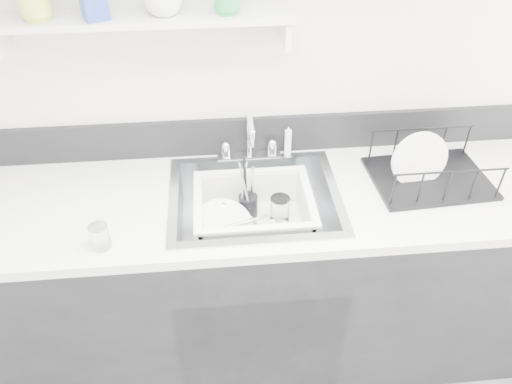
{
  "coord_description": "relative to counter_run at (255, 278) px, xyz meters",
  "views": [
    {
      "loc": [
        -0.13,
        -0.25,
        2.11
      ],
      "look_at": [
        0.0,
        1.14,
        0.98
      ],
      "focal_mm": 35.0,
      "sensor_mm": 36.0,
      "label": 1
    }
  ],
  "objects": [
    {
      "name": "tumbler_counter",
      "position": [
        -0.53,
        -0.22,
        0.5
      ],
      "size": [
        0.08,
        0.08,
        0.09
      ],
      "primitive_type": "cylinder",
      "rotation": [
        0.0,
        0.0,
        0.41
      ],
      "color": "white",
      "rests_on": "counter_run"
    },
    {
      "name": "room_shell",
      "position": [
        0.0,
        -0.8,
        1.22
      ],
      "size": [
        3.5,
        3.0,
        2.6
      ],
      "color": "silver",
      "rests_on": "ground"
    },
    {
      "name": "counter_run",
      "position": [
        0.0,
        0.0,
        0.0
      ],
      "size": [
        3.2,
        0.62,
        0.92
      ],
      "color": "black",
      "rests_on": "ground"
    },
    {
      "name": "ladle",
      "position": [
        -0.09,
        -0.02,
        0.35
      ],
      "size": [
        0.23,
        0.3,
        0.08
      ],
      "primitive_type": null,
      "rotation": [
        0.0,
        0.0,
        -1.05
      ],
      "color": "silver",
      "rests_on": "wash_tub"
    },
    {
      "name": "bowl_small",
      "position": [
        0.08,
        -0.06,
        0.32
      ],
      "size": [
        0.14,
        0.14,
        0.03
      ],
      "primitive_type": "imported",
      "rotation": [
        0.0,
        0.0,
        0.35
      ],
      "color": "white",
      "rests_on": "wash_tub"
    },
    {
      "name": "dish_rack",
      "position": [
        0.68,
        0.04,
        0.54
      ],
      "size": [
        0.46,
        0.36,
        0.15
      ],
      "primitive_type": null,
      "rotation": [
        0.0,
        0.0,
        0.06
      ],
      "color": "black",
      "rests_on": "counter_run"
    },
    {
      "name": "wall_shelf",
      "position": [
        -0.35,
        0.23,
        1.05
      ],
      "size": [
        1.0,
        0.16,
        0.12
      ],
      "color": "silver",
      "rests_on": "room_shell"
    },
    {
      "name": "wash_tub",
      "position": [
        -0.0,
        -0.01,
        0.38
      ],
      "size": [
        0.49,
        0.42,
        0.17
      ],
      "primitive_type": null,
      "rotation": [
        0.0,
        0.0,
        -0.12
      ],
      "color": "white",
      "rests_on": "sink"
    },
    {
      "name": "sink",
      "position": [
        0.0,
        0.0,
        0.37
      ],
      "size": [
        0.64,
        0.52,
        0.2
      ],
      "primitive_type": null,
      "color": "silver",
      "rests_on": "counter_run"
    },
    {
      "name": "faucet",
      "position": [
        0.0,
        0.25,
        0.52
      ],
      "size": [
        0.26,
        0.18,
        0.23
      ],
      "color": "silver",
      "rests_on": "counter_run"
    },
    {
      "name": "tumbler_in_tub",
      "position": [
        0.1,
        0.03,
        0.36
      ],
      "size": [
        0.1,
        0.1,
        0.11
      ],
      "primitive_type": "cylinder",
      "rotation": [
        0.0,
        0.0,
        -0.31
      ],
      "color": "white",
      "rests_on": "wash_tub"
    },
    {
      "name": "side_sprayer",
      "position": [
        0.16,
        0.25,
        0.53
      ],
      "size": [
        0.03,
        0.03,
        0.14
      ],
      "primitive_type": "cylinder",
      "color": "white",
      "rests_on": "counter_run"
    },
    {
      "name": "utensil_cup",
      "position": [
        -0.02,
        0.07,
        0.36
      ],
      "size": [
        0.08,
        0.08,
        0.26
      ],
      "rotation": [
        0.0,
        0.0,
        0.24
      ],
      "color": "black",
      "rests_on": "wash_tub"
    },
    {
      "name": "backsplash",
      "position": [
        0.0,
        0.3,
        0.54
      ],
      "size": [
        3.2,
        0.02,
        0.16
      ],
      "primitive_type": "cube",
      "color": "black",
      "rests_on": "counter_run"
    },
    {
      "name": "plate_stack",
      "position": [
        -0.11,
        -0.04,
        0.34
      ],
      "size": [
        0.27,
        0.26,
        0.11
      ],
      "rotation": [
        0.0,
        0.0,
        0.22
      ],
      "color": "white",
      "rests_on": "wash_tub"
    }
  ]
}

